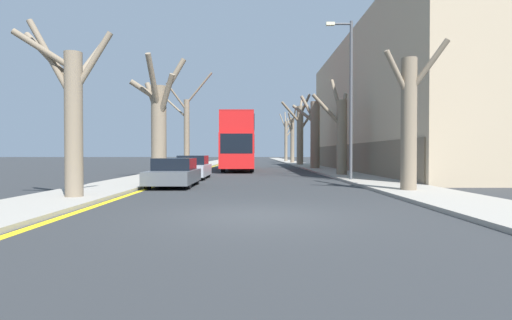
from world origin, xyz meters
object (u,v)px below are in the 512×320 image
at_px(street_tree_left_0, 72,109).
at_px(street_tree_right_2, 314,133).
at_px(lamp_post, 349,93).
at_px(street_tree_right_3, 300,132).
at_px(street_tree_left_1, 159,123).
at_px(street_tree_right_1, 341,132).
at_px(street_tree_left_2, 186,129).
at_px(street_tree_right_4, 292,138).
at_px(parked_car_0, 174,173).
at_px(street_tree_right_0, 408,117).
at_px(street_tree_right_5, 286,138).
at_px(parked_car_1, 193,168).
at_px(double_decker_bus, 239,140).

height_order(street_tree_left_0, street_tree_right_2, street_tree_right_2).
bearing_deg(lamp_post, street_tree_right_3, 88.59).
relative_size(street_tree_left_1, street_tree_right_1, 1.07).
bearing_deg(street_tree_left_2, street_tree_right_4, 65.56).
relative_size(street_tree_right_4, parked_car_0, 1.96).
height_order(street_tree_right_4, parked_car_0, street_tree_right_4).
height_order(street_tree_left_0, street_tree_right_0, street_tree_left_0).
bearing_deg(street_tree_left_1, street_tree_left_2, 90.91).
height_order(street_tree_left_2, parked_car_0, street_tree_left_2).
bearing_deg(street_tree_right_5, parked_car_1, -101.24).
bearing_deg(street_tree_right_5, street_tree_left_1, -103.59).
bearing_deg(street_tree_right_2, parked_car_0, -115.57).
bearing_deg(parked_car_1, street_tree_right_5, 78.76).
relative_size(street_tree_right_0, parked_car_1, 1.41).
bearing_deg(street_tree_left_1, street_tree_right_3, 65.87).
height_order(street_tree_right_0, double_decker_bus, street_tree_right_0).
bearing_deg(street_tree_right_1, street_tree_right_5, 89.84).
distance_m(street_tree_right_2, double_decker_bus, 7.34).
bearing_deg(street_tree_right_2, street_tree_right_1, -89.80).
xyz_separation_m(street_tree_left_1, street_tree_right_4, (11.30, 35.82, 0.52)).
height_order(street_tree_right_3, street_tree_right_5, street_tree_right_5).
relative_size(street_tree_right_2, street_tree_right_3, 0.82).
distance_m(street_tree_left_1, street_tree_right_5, 48.17).
bearing_deg(parked_car_1, parked_car_0, -90.00).
distance_m(street_tree_right_1, parked_car_0, 12.48).
relative_size(street_tree_right_4, lamp_post, 0.96).
bearing_deg(parked_car_1, street_tree_left_1, 176.94).
bearing_deg(street_tree_right_3, street_tree_right_1, -90.02).
relative_size(street_tree_left_1, street_tree_right_4, 0.88).
relative_size(street_tree_left_2, double_decker_bus, 0.74).
bearing_deg(street_tree_right_2, street_tree_right_0, -89.60).
height_order(street_tree_right_3, double_decker_bus, street_tree_right_3).
relative_size(street_tree_right_0, double_decker_bus, 0.52).
height_order(street_tree_right_4, lamp_post, lamp_post).
relative_size(street_tree_right_0, lamp_post, 0.70).
relative_size(street_tree_right_0, street_tree_right_4, 0.73).
bearing_deg(parked_car_0, street_tree_right_0, -17.05).
height_order(street_tree_left_0, street_tree_right_1, street_tree_right_1).
distance_m(street_tree_right_4, parked_car_0, 42.55).
height_order(street_tree_left_2, street_tree_right_3, street_tree_right_3).
height_order(street_tree_right_1, parked_car_0, street_tree_right_1).
distance_m(street_tree_right_2, parked_car_0, 21.41).
bearing_deg(street_tree_right_3, street_tree_right_5, 89.69).
bearing_deg(street_tree_right_2, street_tree_left_1, -129.42).
height_order(street_tree_right_3, street_tree_right_4, street_tree_right_3).
bearing_deg(street_tree_right_3, lamp_post, -91.41).
distance_m(street_tree_left_2, parked_car_1, 11.28).
height_order(street_tree_left_0, parked_car_1, street_tree_left_0).
height_order(street_tree_right_0, street_tree_right_2, street_tree_right_2).
height_order(street_tree_left_0, street_tree_right_3, street_tree_right_3).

